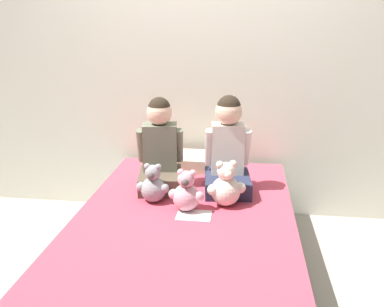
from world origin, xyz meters
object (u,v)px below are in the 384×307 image
object	(u,v)px
teddy_bear_held_by_right_child	(226,187)
child_on_left	(160,150)
sign_card	(194,215)
teddy_bear_between_children	(187,193)
teddy_bear_held_by_left_child	(153,186)
child_on_right	(228,151)
bed	(185,249)
pillow_at_headboard	(200,162)

from	to	relation	value
teddy_bear_held_by_right_child	child_on_left	bearing A→B (deg)	132.94
teddy_bear_held_by_right_child	sign_card	distance (m)	0.28
teddy_bear_between_children	teddy_bear_held_by_right_child	bearing A→B (deg)	30.14
teddy_bear_held_by_left_child	teddy_bear_between_children	size ratio (longest dim) A/B	0.97
child_on_right	teddy_bear_held_by_right_child	xyz separation A→B (m)	(0.00, -0.26, -0.16)
child_on_left	child_on_right	xyz separation A→B (m)	(0.47, -0.00, 0.02)
bed	teddy_bear_between_children	world-z (taller)	teddy_bear_between_children
teddy_bear_held_by_left_child	pillow_at_headboard	bearing A→B (deg)	73.76
teddy_bear_held_by_left_child	pillow_at_headboard	xyz separation A→B (m)	(0.23, 0.66, -0.05)
child_on_right	teddy_bear_held_by_left_child	size ratio (longest dim) A/B	2.53
bed	child_on_right	world-z (taller)	child_on_right
teddy_bear_held_by_right_child	pillow_at_headboard	distance (m)	0.70
teddy_bear_between_children	child_on_right	bearing A→B (deg)	63.36
child_on_left	teddy_bear_between_children	size ratio (longest dim) A/B	2.35
pillow_at_headboard	bed	bearing A→B (deg)	-90.00
bed	teddy_bear_held_by_right_child	size ratio (longest dim) A/B	6.68
child_on_left	child_on_right	distance (m)	0.47
bed	child_on_right	distance (m)	0.72
child_on_left	teddy_bear_held_by_left_child	bearing A→B (deg)	-97.71
child_on_left	teddy_bear_held_by_left_child	distance (m)	0.31
child_on_right	teddy_bear_held_by_left_child	world-z (taller)	child_on_right
teddy_bear_between_children	sign_card	size ratio (longest dim) A/B	1.29
child_on_left	pillow_at_headboard	size ratio (longest dim) A/B	1.33
child_on_left	teddy_bear_between_children	world-z (taller)	child_on_left
child_on_right	sign_card	world-z (taller)	child_on_right
bed	teddy_bear_held_by_left_child	xyz separation A→B (m)	(-0.23, 0.16, 0.35)
teddy_bear_held_by_left_child	teddy_bear_between_children	xyz separation A→B (m)	(0.23, -0.10, 0.00)
bed	child_on_left	world-z (taller)	child_on_left
bed	pillow_at_headboard	world-z (taller)	pillow_at_headboard
bed	pillow_at_headboard	xyz separation A→B (m)	(0.00, 0.82, 0.30)
teddy_bear_held_by_right_child	child_on_right	bearing A→B (deg)	72.50
child_on_left	child_on_right	bearing A→B (deg)	-9.01
teddy_bear_held_by_left_child	pillow_at_headboard	world-z (taller)	teddy_bear_held_by_left_child
teddy_bear_between_children	child_on_left	bearing A→B (deg)	128.90
bed	child_on_left	distance (m)	0.70
child_on_left	bed	bearing A→B (deg)	-69.83
child_on_left	teddy_bear_held_by_right_child	bearing A→B (deg)	-37.48
bed	child_on_right	size ratio (longest dim) A/B	3.03
teddy_bear_held_by_left_child	bed	bearing A→B (deg)	-31.40
child_on_right	teddy_bear_held_by_right_child	distance (m)	0.30
teddy_bear_between_children	pillow_at_headboard	xyz separation A→B (m)	(-0.00, 0.76, -0.06)
bed	sign_card	world-z (taller)	sign_card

